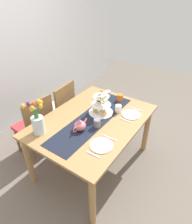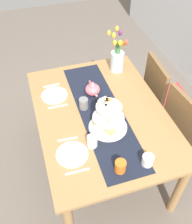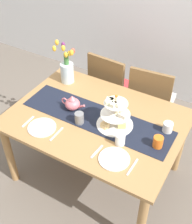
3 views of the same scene
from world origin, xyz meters
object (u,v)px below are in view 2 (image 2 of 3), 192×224
Objects in this scene: mug_orange at (120,167)px; tiered_cake_stand at (108,118)px; teapot at (92,89)px; dinner_plate_left at (54,95)px; chair_left at (163,96)px; chair_right at (187,129)px; dining_table at (101,120)px; knife_right at (77,171)px; tulip_vase at (117,57)px; knife_left at (58,106)px; fork_left at (51,85)px; dinner_plate_right at (72,154)px; cream_jug at (148,160)px; mug_white_text at (92,141)px; mug_grey at (84,104)px; fork_right at (68,139)px.

tiered_cake_stand is at bearing 172.74° from mug_orange.
teapot is 0.34m from dinner_plate_left.
chair_left is 1.00× the size of chair_right.
knife_right is (0.49, -0.33, 0.10)m from dining_table.
chair_left is 2.19× the size of tulip_vase.
tulip_vase is at bearing 117.59° from knife_left.
fork_left is 0.65× the size of dinner_plate_right.
mug_orange is at bearing -66.35° from chair_right.
knife_left is at bearing -78.84° from teapot.
tiered_cake_stand reaches higher than dinner_plate_left.
cream_jug is at bearing 20.30° from tiered_cake_stand.
chair_right is at bearing 120.60° from cream_jug.
mug_white_text is at bearing -84.17° from chair_right.
teapot reaches higher than knife_right.
mug_orange is at bearing 24.54° from mug_white_text.
chair_left is 0.93m from mug_grey.
tulip_vase reaches higher than knife_left.
chair_right is at bearing 95.83° from mug_white_text.
mug_grey is at bearing 144.19° from fork_right.
cream_jug reaches higher than dinner_plate_right.
dining_table is 0.38m from mug_white_text.
mug_grey is 0.40m from mug_white_text.
teapot is 2.51× the size of mug_orange.
mug_orange is (0.81, -0.80, 0.28)m from chair_left.
tulip_vase reaches higher than dining_table.
dinner_plate_right is 0.17m from mug_white_text.
mug_grey is (-0.09, -0.12, 0.15)m from dining_table.
fork_left is 0.29m from knife_left.
dinner_plate_right reaches higher than knife_right.
fork_right is at bearing -67.43° from chair_left.
knife_left is 1.13× the size of fork_right.
mug_orange is at bearing 6.27° from mug_grey.
chair_left reaches higher than fork_right.
teapot is at bearing 155.66° from knife_right.
tiered_cake_stand is at bearing -0.06° from teapot.
mug_grey is (0.16, -0.87, 0.28)m from chair_left.
dining_table is 0.80m from chair_left.
chair_right is 1.11m from dinner_plate_right.
tiered_cake_stand is 0.60m from dinner_plate_left.
dining_table is at bearing 0.00° from teapot.
fork_left is 0.66m from fork_right.
tiered_cake_stand is 1.79× the size of knife_right.
cream_jug is at bearing 79.95° from knife_right.
mug_orange reaches higher than dining_table.
knife_left is at bearing 0.00° from fork_left.
tiered_cake_stand is 1.32× the size of dinner_plate_left.
mug_orange is (0.39, -0.05, -0.06)m from tiered_cake_stand.
mug_white_text is at bearing -17.08° from teapot.
chair_left is 3.96× the size of dinner_plate_right.
teapot is 1.59× the size of fork_left.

